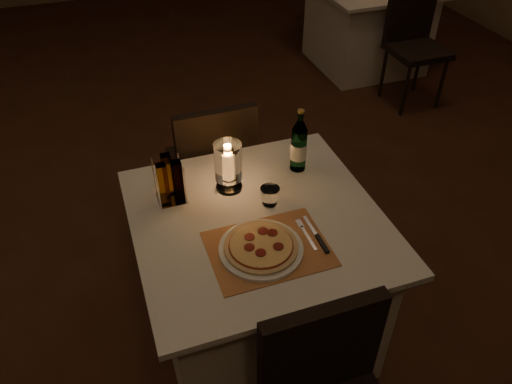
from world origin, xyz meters
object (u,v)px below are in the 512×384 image
object	(u,v)px
chair_far	(213,160)
neighbor_table_right	(367,26)
water_bottle	(299,146)
pizza	(261,246)
tumbler	(270,196)
plate	(261,249)
hurricane_candle	(228,163)
main_table	(257,278)

from	to	relation	value
chair_far	neighbor_table_right	bearing A→B (deg)	42.90
chair_far	water_bottle	size ratio (longest dim) A/B	2.96
chair_far	water_bottle	xyz separation A→B (m)	(0.28, -0.45, 0.31)
water_bottle	chair_far	bearing A→B (deg)	122.06
chair_far	water_bottle	world-z (taller)	water_bottle
pizza	tumbler	bearing A→B (deg)	62.76
plate	neighbor_table_right	distance (m)	3.41
water_bottle	hurricane_candle	xyz separation A→B (m)	(-0.34, -0.03, 0.01)
plate	pizza	size ratio (longest dim) A/B	1.14
plate	water_bottle	size ratio (longest dim) A/B	1.05
hurricane_candle	neighbor_table_right	distance (m)	3.12
chair_far	tumbler	world-z (taller)	chair_far
main_table	chair_far	world-z (taller)	chair_far
plate	water_bottle	bearing A→B (deg)	52.70
plate	hurricane_candle	distance (m)	0.42
main_table	tumbler	distance (m)	0.42
pizza	water_bottle	world-z (taller)	water_bottle
chair_far	water_bottle	distance (m)	0.62
chair_far	tumbler	xyz separation A→B (m)	(0.08, -0.65, 0.23)
plate	tumbler	xyz separation A→B (m)	(0.13, 0.25, 0.03)
chair_far	hurricane_candle	size ratio (longest dim) A/B	3.97
tumbler	pizza	bearing A→B (deg)	-117.24
tumbler	water_bottle	distance (m)	0.29
plate	tumbler	distance (m)	0.28
tumbler	neighbor_table_right	distance (m)	3.14
chair_far	pizza	distance (m)	0.92
hurricane_candle	neighbor_table_right	bearing A→B (deg)	48.92
chair_far	plate	bearing A→B (deg)	-93.20
main_table	pizza	size ratio (longest dim) A/B	3.57
chair_far	tumbler	bearing A→B (deg)	-83.15
main_table	water_bottle	bearing A→B (deg)	42.34
main_table	plate	distance (m)	0.42
main_table	tumbler	xyz separation A→B (m)	(0.08, 0.07, 0.41)
main_table	pizza	xyz separation A→B (m)	(-0.05, -0.18, 0.39)
hurricane_candle	main_table	bearing A→B (deg)	-76.78
plate	neighbor_table_right	xyz separation A→B (m)	(2.02, 2.72, -0.38)
neighbor_table_right	plate	bearing A→B (deg)	-126.55
pizza	hurricane_candle	xyz separation A→B (m)	(-0.00, 0.40, 0.11)
main_table	plate	world-z (taller)	plate
water_bottle	hurricane_candle	bearing A→B (deg)	-174.14
plate	water_bottle	distance (m)	0.56
main_table	hurricane_candle	distance (m)	0.55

